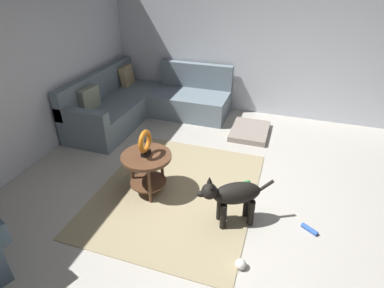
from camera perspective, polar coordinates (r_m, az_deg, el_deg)
ground_plane at (r=3.74m, az=6.74°, el=-12.81°), size 6.00×6.00×0.10m
wall_right at (r=5.77m, az=14.26°, el=18.08°), size 0.12×6.00×2.70m
area_rug at (r=3.96m, az=-2.77°, el=-8.70°), size 2.30×1.90×0.01m
sectional_couch at (r=5.74m, az=-8.77°, el=7.41°), size 2.20×2.25×0.88m
side_table at (r=3.75m, az=-8.29°, el=-3.63°), size 0.60×0.60×0.54m
torus_sculpture at (r=3.60m, az=-8.63°, el=0.26°), size 0.28×0.08×0.33m
dog_bed_mat at (r=5.31m, az=10.58°, el=2.35°), size 0.80×0.60×0.09m
dog at (r=3.34m, az=7.50°, el=-9.39°), size 0.47×0.76×0.63m
dog_toy_ball at (r=3.15m, az=8.95°, el=-21.00°), size 0.10×0.10×0.10m
dog_toy_rope at (r=3.67m, az=20.81°, el=-14.44°), size 0.14×0.18×0.05m
dog_toy_bone at (r=4.10m, az=9.69°, el=-7.14°), size 0.18×0.16×0.06m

